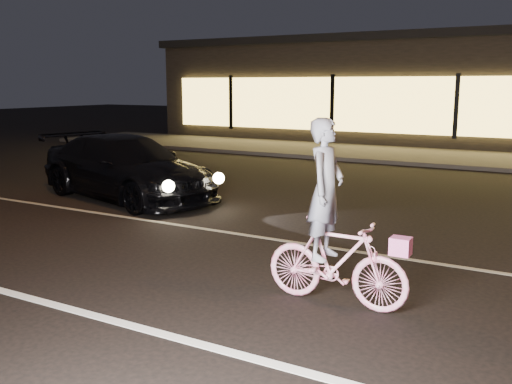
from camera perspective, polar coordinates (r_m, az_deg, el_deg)
The scene contains 7 objects.
ground at distance 7.01m, azimuth -4.42°, elevation -8.78°, with size 90.00×90.00×0.00m, color black.
lane_stripe_near at distance 5.91m, azimuth -12.78°, elevation -12.79°, with size 60.00×0.12×0.01m, color silver.
lane_stripe_far at distance 8.65m, azimuth 3.02°, elevation -4.92°, with size 60.00×0.10×0.01m, color gray.
sidewalk at distance 18.97m, azimuth 18.12°, elevation 3.30°, with size 30.00×4.00×0.12m, color #383533.
storefront at distance 24.71m, azimuth 21.26°, elevation 9.57°, with size 25.40×8.42×4.20m.
cyclist at distance 6.12m, azimuth 7.74°, elevation -4.78°, with size 1.59×0.55×2.00m.
sedan at distance 12.04m, azimuth -12.82°, elevation 2.41°, with size 4.78×2.82×1.30m.
Camera 1 is at (3.72, -5.46, 2.34)m, focal length 40.00 mm.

